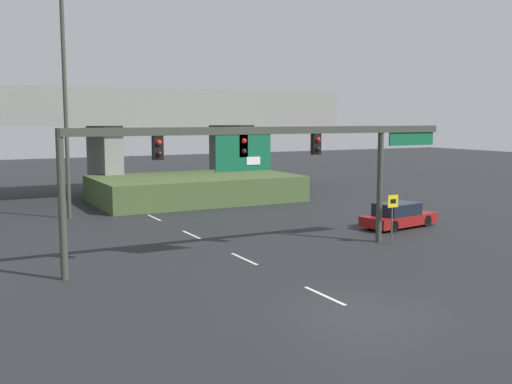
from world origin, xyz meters
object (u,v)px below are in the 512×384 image
at_px(signal_gantry, 267,150).
at_px(parked_sedan_near_right, 398,216).
at_px(speed_limit_sign, 392,211).
at_px(highway_light_pole_near, 64,75).

height_order(signal_gantry, parked_sedan_near_right, signal_gantry).
bearing_deg(parked_sedan_near_right, signal_gantry, -174.23).
bearing_deg(signal_gantry, speed_limit_sign, -6.12).
bearing_deg(highway_light_pole_near, signal_gantry, -67.78).
bearing_deg(signal_gantry, parked_sedan_near_right, 15.01).
height_order(highway_light_pole_near, parked_sedan_near_right, highway_light_pole_near).
xyz_separation_m(speed_limit_sign, highway_light_pole_near, (-12.20, 14.83, 6.90)).
relative_size(highway_light_pole_near, parked_sedan_near_right, 3.42).
height_order(speed_limit_sign, parked_sedan_near_right, speed_limit_sign).
bearing_deg(speed_limit_sign, signal_gantry, 173.88).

